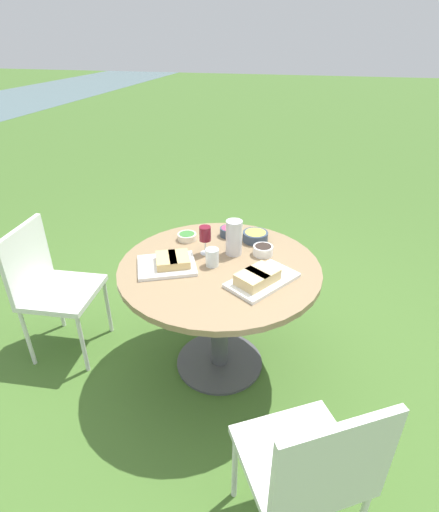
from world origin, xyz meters
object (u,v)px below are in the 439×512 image
Objects in this scene: chair_near_left at (49,282)px; water_pitcher at (234,238)px; dining_table at (220,285)px; wine_glass at (205,235)px; chair_near_right at (311,466)px.

chair_near_left is 4.19× the size of water_pitcher.
water_pitcher is at bearing -18.22° from dining_table.
chair_near_left reaches higher than dining_table.
water_pitcher is at bearing -78.14° from chair_near_left.
water_pitcher is (0.24, -1.14, 0.33)m from chair_near_left.
dining_table is at bearing -135.06° from wine_glass.
water_pitcher reaches higher than chair_near_right.
water_pitcher reaches higher than wine_glass.
chair_near_right is 1.31m from wine_glass.
dining_table is 0.29m from water_pitcher.
chair_near_right is (-0.86, -1.66, 0.00)m from chair_near_left.
water_pitcher is at bearing -76.54° from wine_glass.
chair_near_left is (-0.09, 1.09, -0.09)m from dining_table.
wine_glass is (1.06, 0.68, 0.34)m from chair_near_right.
dining_table is at bearing 31.01° from chair_near_right.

